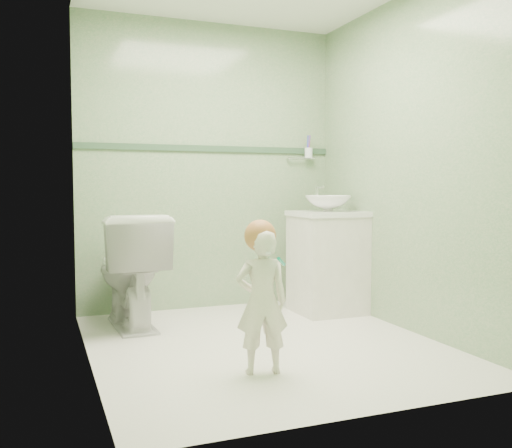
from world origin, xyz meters
name	(u,v)px	position (x,y,z in m)	size (l,w,h in m)	color
ground	(264,344)	(0.00, 0.00, 0.00)	(2.50, 2.50, 0.00)	silver
room_shell	(264,160)	(0.00, 0.00, 1.20)	(2.50, 2.54, 2.40)	#76A273
trim_stripe	(210,149)	(0.00, 1.24, 1.35)	(2.20, 0.02, 0.05)	#34533A
vanity	(327,264)	(0.84, 0.70, 0.40)	(0.52, 0.50, 0.80)	white
counter	(328,214)	(0.84, 0.70, 0.81)	(0.54, 0.52, 0.04)	white
basin	(328,203)	(0.84, 0.70, 0.89)	(0.37, 0.37, 0.13)	white
faucet	(318,193)	(0.84, 0.89, 0.97)	(0.03, 0.13, 0.18)	silver
cup_holder	(308,153)	(0.89, 1.18, 1.33)	(0.26, 0.07, 0.21)	silver
toilet	(130,270)	(-0.74, 0.80, 0.42)	(0.47, 0.82, 0.84)	white
toddler	(262,302)	(-0.23, -0.53, 0.40)	(0.29, 0.19, 0.80)	beige
hair_cap	(260,236)	(-0.23, -0.50, 0.76)	(0.18, 0.18, 0.18)	#B6703A
teal_toothbrush	(280,261)	(-0.18, -0.66, 0.64)	(0.11, 0.14, 0.08)	#019779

